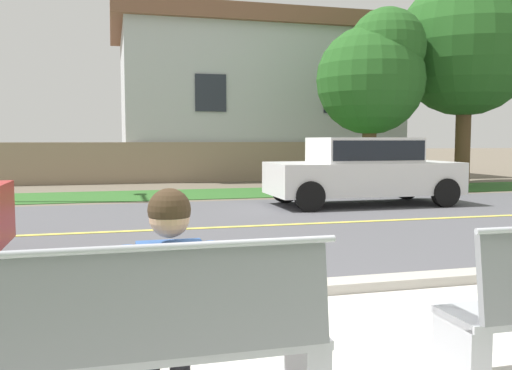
# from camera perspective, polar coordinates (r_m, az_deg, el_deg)

# --- Properties ---
(ground_plane) EXTENTS (140.00, 140.00, 0.00)m
(ground_plane) POSITION_cam_1_polar(r_m,az_deg,el_deg) (10.80, -6.48, -3.26)
(ground_plane) COLOR #665B4C
(curb_edge) EXTENTS (44.00, 0.30, 0.11)m
(curb_edge) POSITION_cam_1_polar(r_m,az_deg,el_deg) (5.36, 2.42, -10.88)
(curb_edge) COLOR #ADA89E
(curb_edge) RESTS_ON ground_plane
(street_asphalt) EXTENTS (52.00, 8.00, 0.01)m
(street_asphalt) POSITION_cam_1_polar(r_m,az_deg,el_deg) (9.33, -5.15, -4.49)
(street_asphalt) COLOR #515156
(street_asphalt) RESTS_ON ground_plane
(road_centre_line) EXTENTS (48.00, 0.14, 0.01)m
(road_centre_line) POSITION_cam_1_polar(r_m,az_deg,el_deg) (9.33, -5.15, -4.46)
(road_centre_line) COLOR #E0CC4C
(road_centre_line) RESTS_ON ground_plane
(far_verge_grass) EXTENTS (48.00, 2.80, 0.02)m
(far_verge_grass) POSITION_cam_1_polar(r_m,az_deg,el_deg) (15.02, -8.84, -1.00)
(far_verge_grass) COLOR #2D6026
(far_verge_grass) RESTS_ON ground_plane
(bench_left) EXTENTS (2.00, 0.48, 1.01)m
(bench_left) POSITION_cam_1_polar(r_m,az_deg,el_deg) (2.93, -12.26, -16.06)
(bench_left) COLOR #9EA0A8
(bench_left) RESTS_ON ground_plane
(seated_person_blue) EXTENTS (0.52, 0.68, 1.25)m
(seated_person_blue) POSITION_cam_1_polar(r_m,az_deg,el_deg) (3.04, -9.05, -11.04)
(seated_person_blue) COLOR black
(seated_person_blue) RESTS_ON ground_plane
(car_white_near) EXTENTS (4.30, 1.86, 1.54)m
(car_white_near) POSITION_cam_1_polar(r_m,az_deg,el_deg) (12.77, 11.05, 1.77)
(car_white_near) COLOR silver
(car_white_near) RESTS_ON ground_plane
(shade_tree_far_left) EXTENTS (3.30, 3.30, 5.44)m
(shade_tree_far_left) POSITION_cam_1_polar(r_m,az_deg,el_deg) (17.39, 12.19, 11.36)
(shade_tree_far_left) COLOR brown
(shade_tree_far_left) RESTS_ON ground_plane
(shade_tree_left) EXTENTS (4.55, 4.55, 7.50)m
(shade_tree_left) POSITION_cam_1_polar(r_m,az_deg,el_deg) (19.89, 21.45, 14.21)
(shade_tree_left) COLOR brown
(shade_tree_left) RESTS_ON ground_plane
(garden_wall) EXTENTS (13.00, 0.36, 1.40)m
(garden_wall) POSITION_cam_1_polar(r_m,az_deg,el_deg) (19.31, -9.72, 2.32)
(garden_wall) COLOR gray
(garden_wall) RESTS_ON ground_plane
(house_across_street) EXTENTS (11.51, 6.91, 6.28)m
(house_across_street) POSITION_cam_1_polar(r_m,az_deg,el_deg) (23.22, -0.23, 8.92)
(house_across_street) COLOR #B7BCC1
(house_across_street) RESTS_ON ground_plane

